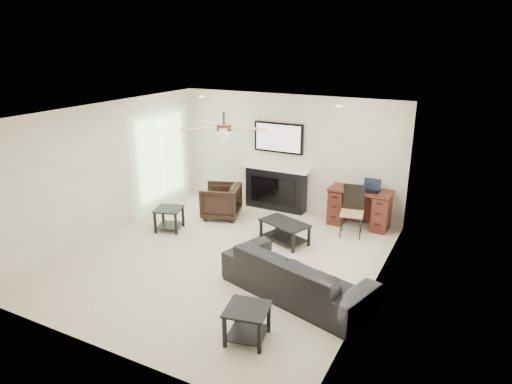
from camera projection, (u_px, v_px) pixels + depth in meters
room_shell at (234, 164)px, 7.29m from camera, size 5.50×5.54×2.52m
sofa at (297, 275)px, 6.61m from camera, size 2.45×1.50×0.67m
armchair at (221, 201)px, 9.54m from camera, size 0.97×0.96×0.70m
coffee_table at (285, 232)px, 8.39m from camera, size 1.02×0.78×0.40m
end_table_near at (247, 324)px, 5.65m from camera, size 0.61×0.61×0.45m
end_table_left at (169, 219)px, 8.93m from camera, size 0.63×0.63×0.45m
fireplace_unit at (276, 167)px, 9.81m from camera, size 1.52×0.34×1.91m
desk at (359, 208)px, 9.09m from camera, size 1.22×0.56×0.76m
desk_chair at (352, 212)px, 8.59m from camera, size 0.49×0.51×0.97m
laptop at (371, 186)px, 8.82m from camera, size 0.33×0.24×0.23m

